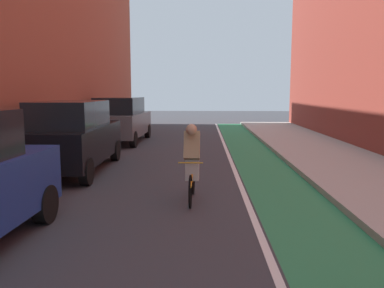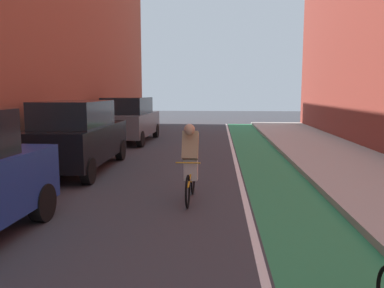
# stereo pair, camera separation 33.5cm
# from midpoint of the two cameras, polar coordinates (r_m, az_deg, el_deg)

# --- Properties ---
(ground_plane) EXTENTS (74.50, 74.50, 0.00)m
(ground_plane) POSITION_cam_midpoint_polar(r_m,az_deg,el_deg) (8.59, -4.37, -7.47)
(ground_plane) COLOR #38383D
(bike_lane_paint) EXTENTS (1.60, 33.87, 0.00)m
(bike_lane_paint) POSITION_cam_midpoint_polar(r_m,az_deg,el_deg) (10.58, 12.72, -4.74)
(bike_lane_paint) COLOR #2D8451
(bike_lane_paint) RESTS_ON ground
(lane_divider_stripe) EXTENTS (0.12, 33.87, 0.00)m
(lane_divider_stripe) POSITION_cam_midpoint_polar(r_m,az_deg,el_deg) (10.48, 7.83, -4.74)
(lane_divider_stripe) COLOR white
(lane_divider_stripe) RESTS_ON ground
(sidewalk_right) EXTENTS (3.34, 33.87, 0.14)m
(sidewalk_right) POSITION_cam_midpoint_polar(r_m,az_deg,el_deg) (11.22, 25.33, -4.23)
(sidewalk_right) COLOR #A8A59E
(sidewalk_right) RESTS_ON ground
(parked_suv_black) EXTENTS (1.89, 4.54, 1.98)m
(parked_suv_black) POSITION_cam_midpoint_polar(r_m,az_deg,el_deg) (11.44, -15.56, 1.24)
(parked_suv_black) COLOR black
(parked_suv_black) RESTS_ON ground
(parked_suv_gray) EXTENTS (2.07, 4.56, 1.98)m
(parked_suv_gray) POSITION_cam_midpoint_polar(r_m,az_deg,el_deg) (17.62, -8.64, 3.60)
(parked_suv_gray) COLOR #595B60
(parked_suv_gray) RESTS_ON ground
(cyclist_trailing) EXTENTS (0.48, 1.70, 1.61)m
(cyclist_trailing) POSITION_cam_midpoint_polar(r_m,az_deg,el_deg) (8.00, 0.98, -2.66)
(cyclist_trailing) COLOR black
(cyclist_trailing) RESTS_ON ground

